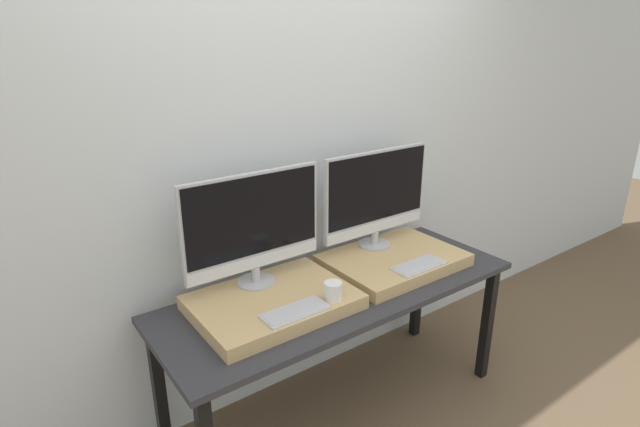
% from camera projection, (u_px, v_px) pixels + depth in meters
% --- Properties ---
extents(wall_back, '(8.00, 0.04, 2.60)m').
position_uv_depth(wall_back, '(294.00, 155.00, 2.50)').
color(wall_back, silver).
rests_on(wall_back, ground_plane).
extents(workbench, '(1.80, 0.65, 0.73)m').
position_uv_depth(workbench, '(341.00, 301.00, 2.42)').
color(workbench, '#2D2D33').
rests_on(workbench, ground_plane).
extents(wooden_riser_left, '(0.69, 0.50, 0.06)m').
position_uv_depth(wooden_riser_left, '(273.00, 302.00, 2.20)').
color(wooden_riser_left, tan).
rests_on(wooden_riser_left, workbench).
extents(monitor_left, '(0.67, 0.18, 0.53)m').
position_uv_depth(monitor_left, '(254.00, 225.00, 2.20)').
color(monitor_left, '#B2B2B7').
rests_on(monitor_left, wooden_riser_left).
extents(keyboard_left, '(0.28, 0.12, 0.01)m').
position_uv_depth(keyboard_left, '(295.00, 312.00, 2.05)').
color(keyboard_left, silver).
rests_on(keyboard_left, wooden_riser_left).
extents(mug, '(0.08, 0.08, 0.08)m').
position_uv_depth(mug, '(333.00, 291.00, 2.15)').
color(mug, white).
rests_on(mug, wooden_riser_left).
extents(wooden_riser_right, '(0.69, 0.50, 0.06)m').
position_uv_depth(wooden_riser_right, '(393.00, 260.00, 2.61)').
color(wooden_riser_right, tan).
rests_on(wooden_riser_right, workbench).
extents(monitor_right, '(0.67, 0.18, 0.53)m').
position_uv_depth(monitor_right, '(377.00, 195.00, 2.61)').
color(monitor_right, '#B2B2B7').
rests_on(monitor_right, wooden_riser_right).
extents(keyboard_right, '(0.28, 0.12, 0.01)m').
position_uv_depth(keyboard_right, '(419.00, 266.00, 2.46)').
color(keyboard_right, silver).
rests_on(keyboard_right, wooden_riser_right).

